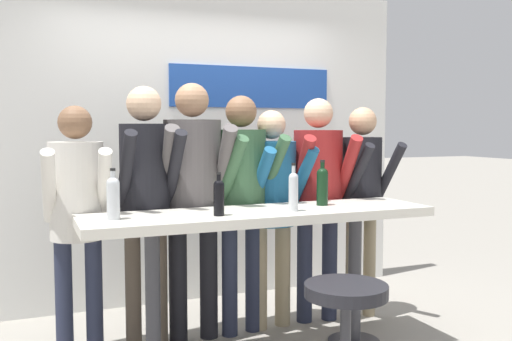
{
  "coord_description": "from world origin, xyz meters",
  "views": [
    {
      "loc": [
        -1.4,
        -3.32,
        1.51
      ],
      "look_at": [
        0.0,
        0.09,
        1.23
      ],
      "focal_mm": 40.0,
      "sensor_mm": 36.0,
      "label": 1
    }
  ],
  "objects_px": {
    "bar_stool": "(346,323)",
    "person_far_left": "(77,203)",
    "person_right": "(318,185)",
    "person_far_right": "(362,186)",
    "person_center_left": "(193,183)",
    "tasting_table": "(261,235)",
    "person_left": "(145,186)",
    "wine_bottle_0": "(293,190)",
    "wine_bottle_1": "(219,196)",
    "person_center_right": "(272,195)",
    "wine_bottle_2": "(113,196)",
    "wine_bottle_3": "(322,184)",
    "person_center": "(242,187)"
  },
  "relations": [
    {
      "from": "bar_stool",
      "to": "person_far_left",
      "type": "distance_m",
      "value": 1.83
    },
    {
      "from": "person_right",
      "to": "person_far_right",
      "type": "xyz_separation_m",
      "value": [
        0.36,
        -0.06,
        -0.02
      ]
    },
    {
      "from": "person_center_left",
      "to": "person_far_right",
      "type": "distance_m",
      "value": 1.36
    },
    {
      "from": "person_far_left",
      "to": "tasting_table",
      "type": "bearing_deg",
      "value": -19.39
    },
    {
      "from": "person_left",
      "to": "bar_stool",
      "type": "bearing_deg",
      "value": -55.1
    },
    {
      "from": "person_right",
      "to": "bar_stool",
      "type": "bearing_deg",
      "value": -103.67
    },
    {
      "from": "wine_bottle_0",
      "to": "wine_bottle_1",
      "type": "bearing_deg",
      "value": 179.44
    },
    {
      "from": "person_center_right",
      "to": "person_right",
      "type": "relative_size",
      "value": 0.95
    },
    {
      "from": "tasting_table",
      "to": "person_far_left",
      "type": "relative_size",
      "value": 1.38
    },
    {
      "from": "person_far_right",
      "to": "wine_bottle_2",
      "type": "xyz_separation_m",
      "value": [
        -1.98,
        -0.46,
        0.07
      ]
    },
    {
      "from": "person_far_left",
      "to": "wine_bottle_0",
      "type": "xyz_separation_m",
      "value": [
        1.26,
        -0.57,
        0.09
      ]
    },
    {
      "from": "wine_bottle_1",
      "to": "wine_bottle_3",
      "type": "distance_m",
      "value": 0.81
    },
    {
      "from": "bar_stool",
      "to": "person_right",
      "type": "xyz_separation_m",
      "value": [
        0.48,
        1.21,
        0.63
      ]
    },
    {
      "from": "person_far_right",
      "to": "wine_bottle_0",
      "type": "bearing_deg",
      "value": -149.15
    },
    {
      "from": "bar_stool",
      "to": "person_far_right",
      "type": "xyz_separation_m",
      "value": [
        0.84,
        1.15,
        0.6
      ]
    },
    {
      "from": "person_left",
      "to": "person_right",
      "type": "distance_m",
      "value": 1.34
    },
    {
      "from": "person_right",
      "to": "person_far_right",
      "type": "distance_m",
      "value": 0.37
    },
    {
      "from": "tasting_table",
      "to": "wine_bottle_1",
      "type": "xyz_separation_m",
      "value": [
        -0.32,
        -0.1,
        0.28
      ]
    },
    {
      "from": "person_far_right",
      "to": "person_center_left",
      "type": "bearing_deg",
      "value": 176.32
    },
    {
      "from": "bar_stool",
      "to": "person_far_left",
      "type": "bearing_deg",
      "value": 138.31
    },
    {
      "from": "bar_stool",
      "to": "person_center",
      "type": "height_order",
      "value": "person_center"
    },
    {
      "from": "person_far_left",
      "to": "person_center_right",
      "type": "bearing_deg",
      "value": 5.87
    },
    {
      "from": "wine_bottle_0",
      "to": "wine_bottle_1",
      "type": "height_order",
      "value": "wine_bottle_0"
    },
    {
      "from": "person_far_right",
      "to": "tasting_table",
      "type": "bearing_deg",
      "value": -158.41
    },
    {
      "from": "person_far_left",
      "to": "wine_bottle_3",
      "type": "bearing_deg",
      "value": -10.58
    },
    {
      "from": "person_right",
      "to": "wine_bottle_1",
      "type": "xyz_separation_m",
      "value": [
        -1.01,
        -0.62,
        0.03
      ]
    },
    {
      "from": "tasting_table",
      "to": "person_left",
      "type": "bearing_deg",
      "value": 144.9
    },
    {
      "from": "person_far_left",
      "to": "person_left",
      "type": "bearing_deg",
      "value": 2.77
    },
    {
      "from": "person_far_left",
      "to": "wine_bottle_3",
      "type": "relative_size",
      "value": 5.3
    },
    {
      "from": "person_center_right",
      "to": "person_far_right",
      "type": "relative_size",
      "value": 0.98
    },
    {
      "from": "person_far_right",
      "to": "wine_bottle_1",
      "type": "xyz_separation_m",
      "value": [
        -1.37,
        -0.56,
        0.05
      ]
    },
    {
      "from": "wine_bottle_2",
      "to": "person_far_right",
      "type": "bearing_deg",
      "value": 13.18
    },
    {
      "from": "person_left",
      "to": "wine_bottle_3",
      "type": "xyz_separation_m",
      "value": [
        1.13,
        -0.39,
        0.0
      ]
    },
    {
      "from": "person_center",
      "to": "wine_bottle_2",
      "type": "relative_size",
      "value": 5.83
    },
    {
      "from": "wine_bottle_0",
      "to": "wine_bottle_3",
      "type": "height_order",
      "value": "wine_bottle_3"
    },
    {
      "from": "wine_bottle_3",
      "to": "person_center_right",
      "type": "bearing_deg",
      "value": 111.16
    },
    {
      "from": "person_center",
      "to": "person_center_right",
      "type": "distance_m",
      "value": 0.26
    },
    {
      "from": "person_far_left",
      "to": "wine_bottle_0",
      "type": "height_order",
      "value": "person_far_left"
    },
    {
      "from": "person_center_left",
      "to": "person_right",
      "type": "xyz_separation_m",
      "value": [
        1.0,
        0.01,
        -0.05
      ]
    },
    {
      "from": "person_center",
      "to": "person_center_right",
      "type": "height_order",
      "value": "person_center"
    },
    {
      "from": "person_left",
      "to": "person_center",
      "type": "distance_m",
      "value": 0.7
    },
    {
      "from": "person_center_left",
      "to": "person_center_right",
      "type": "xyz_separation_m",
      "value": [
        0.61,
        0.02,
        -0.11
      ]
    },
    {
      "from": "person_center_left",
      "to": "person_right",
      "type": "bearing_deg",
      "value": 6.01
    },
    {
      "from": "tasting_table",
      "to": "person_right",
      "type": "xyz_separation_m",
      "value": [
        0.69,
        0.51,
        0.25
      ]
    },
    {
      "from": "person_right",
      "to": "person_center_right",
      "type": "bearing_deg",
      "value": -172.23
    },
    {
      "from": "person_far_left",
      "to": "person_center_right",
      "type": "height_order",
      "value": "person_far_left"
    },
    {
      "from": "person_center_left",
      "to": "wine_bottle_3",
      "type": "height_order",
      "value": "person_center_left"
    },
    {
      "from": "person_far_left",
      "to": "wine_bottle_1",
      "type": "xyz_separation_m",
      "value": [
        0.77,
        -0.56,
        0.08
      ]
    },
    {
      "from": "wine_bottle_2",
      "to": "person_center_right",
      "type": "bearing_deg",
      "value": 22.97
    },
    {
      "from": "person_right",
      "to": "wine_bottle_1",
      "type": "distance_m",
      "value": 1.18
    }
  ]
}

